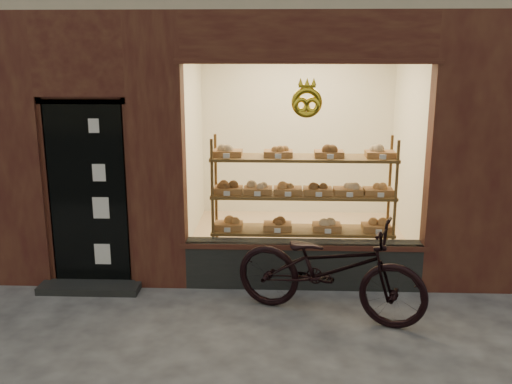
{
  "coord_description": "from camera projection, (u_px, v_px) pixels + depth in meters",
  "views": [
    {
      "loc": [
        0.16,
        -4.11,
        2.69
      ],
      "look_at": [
        -0.09,
        2.0,
        1.17
      ],
      "focal_mm": 40.0,
      "sensor_mm": 36.0,
      "label": 1
    }
  ],
  "objects": [
    {
      "name": "display_shelf",
      "position": [
        302.0,
        205.0,
        6.89
      ],
      "size": [
        2.2,
        0.45,
        1.7
      ],
      "color": "brown",
      "rests_on": "ground"
    },
    {
      "name": "bicycle",
      "position": [
        329.0,
        268.0,
        5.83
      ],
      "size": [
        2.12,
        1.35,
        1.05
      ],
      "primitive_type": "imported",
      "rotation": [
        0.0,
        0.0,
        1.21
      ],
      "color": "black",
      "rests_on": "ground"
    }
  ]
}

